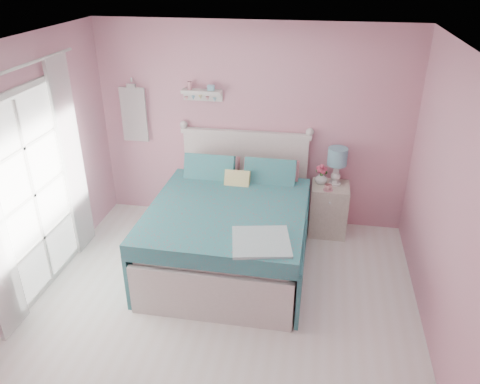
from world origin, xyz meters
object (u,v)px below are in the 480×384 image
(nightstand, at_px, (329,209))
(bed, at_px, (231,229))
(teacup, at_px, (328,187))
(table_lamp, at_px, (337,159))
(vase, at_px, (321,178))

(nightstand, bearing_deg, bed, -143.30)
(teacup, bearing_deg, table_lamp, 66.68)
(vase, distance_m, teacup, 0.20)
(table_lamp, height_order, vase, table_lamp)
(bed, bearing_deg, vase, 41.95)
(nightstand, relative_size, vase, 4.14)
(bed, distance_m, teacup, 1.33)
(nightstand, height_order, table_lamp, table_lamp)
(table_lamp, xyz_separation_m, teacup, (-0.08, -0.19, -0.30))
(bed, bearing_deg, nightstand, 37.38)
(nightstand, distance_m, vase, 0.44)
(bed, xyz_separation_m, vase, (1.00, 0.87, 0.34))
(table_lamp, bearing_deg, nightstand, -129.93)
(bed, bearing_deg, table_lamp, 38.06)
(vase, bearing_deg, nightstand, -15.49)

